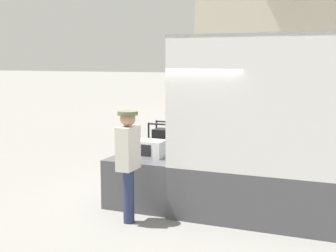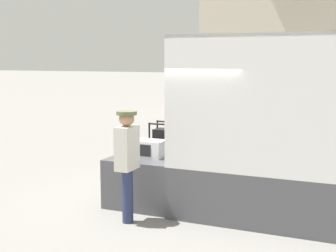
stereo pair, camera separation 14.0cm
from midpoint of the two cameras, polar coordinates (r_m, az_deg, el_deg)
ground_plane at (r=8.93m, az=2.95°, el=-9.09°), size 160.00×160.00×0.00m
tailgate_deck at (r=9.04m, az=-0.81°, el=-5.96°), size 1.27×2.12×0.88m
microwave at (r=8.49m, az=-1.85°, el=-2.77°), size 0.55×0.40×0.31m
portable_generator at (r=9.43m, az=0.60°, el=-1.44°), size 0.71×0.42×0.50m
worker_person at (r=7.52m, az=-4.48°, el=-3.43°), size 0.33×0.44×1.83m
house_backdrop at (r=22.51m, az=16.66°, el=13.13°), size 8.30×6.76×9.28m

